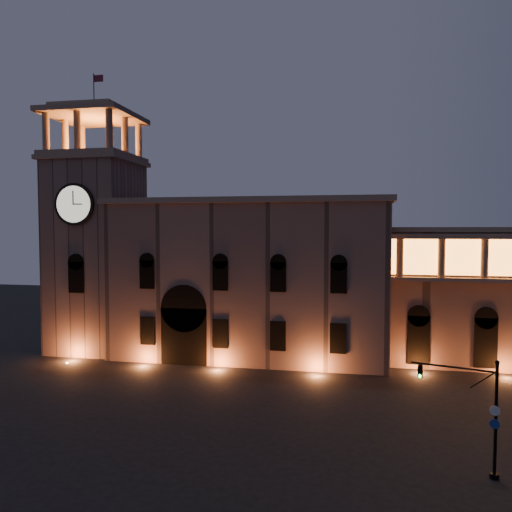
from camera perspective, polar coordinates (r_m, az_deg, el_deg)
name	(u,v)px	position (r m, az deg, el deg)	size (l,w,h in m)	color
ground	(217,431)	(37.50, -4.46, -19.34)	(160.00, 160.00, 0.00)	black
government_building	(250,278)	(56.76, -0.66, -2.49)	(30.80, 12.80, 17.60)	#7B5D50
clock_tower	(96,244)	(62.01, -17.77, 1.29)	(9.80, 9.80, 32.40)	#7B5D50
traffic_light	(480,414)	(32.88, 24.20, -16.17)	(4.83, 1.68, 6.88)	black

